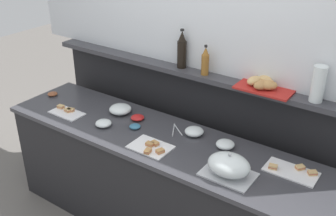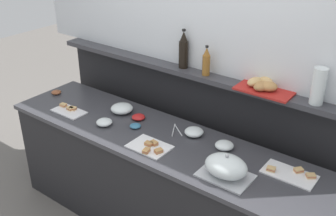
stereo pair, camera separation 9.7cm
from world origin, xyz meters
The scene contains 19 objects.
ground_plane centered at (0.00, 0.60, 0.00)m, with size 12.00×12.00×0.00m, color slate.
buffet_counter centered at (0.00, 0.00, 0.45)m, with size 2.71×0.68×0.90m.
back_ledge_unit centered at (0.00, 0.52, 0.68)m, with size 2.82×0.22×1.29m.
sandwich_platter_front centered at (0.05, -0.16, 0.91)m, with size 0.30×0.22×0.04m.
sandwich_platter_rear centered at (-0.87, -0.13, 0.91)m, with size 0.29×0.16×0.04m.
sandwich_platter_side centered at (0.98, 0.13, 0.91)m, with size 0.34×0.18×0.04m.
serving_cloche centered at (0.65, -0.14, 0.97)m, with size 0.34×0.24×0.17m.
glass_bowl_large centered at (0.20, 0.18, 0.93)m, with size 0.15×0.15×0.06m.
glass_bowl_medium centered at (-0.50, 0.13, 0.93)m, with size 0.19×0.19×0.07m.
glass_bowl_small centered at (-0.46, -0.12, 0.92)m, with size 0.13×0.13×0.05m.
glass_bowl_extra centered at (0.48, 0.15, 0.92)m, with size 0.14×0.14×0.05m.
condiment_bowl_cream centered at (-1.24, 0.04, 0.92)m, with size 0.09×0.09×0.03m, color brown.
condiment_bowl_dark centered at (-0.24, 0.00, 0.91)m, with size 0.09×0.09×0.03m, color teal.
condiment_bowl_teal centered at (-0.31, 0.12, 0.92)m, with size 0.11×0.11×0.04m, color red.
serving_tongs centered at (0.04, 0.16, 0.90)m, with size 0.15×0.17×0.01m.
wine_bottle_dark centered at (-0.11, 0.46, 1.44)m, with size 0.08×0.08×0.32m.
vinegar_bottle_amber centered at (0.13, 0.43, 1.40)m, with size 0.06×0.06×0.24m.
bread_basket centered at (0.61, 0.44, 1.33)m, with size 0.40×0.26×0.08m.
water_carafe centered at (0.97, 0.44, 1.42)m, with size 0.09×0.09×0.25m, color silver.
Camera 2 is at (1.64, -2.06, 2.47)m, focal length 43.24 mm.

